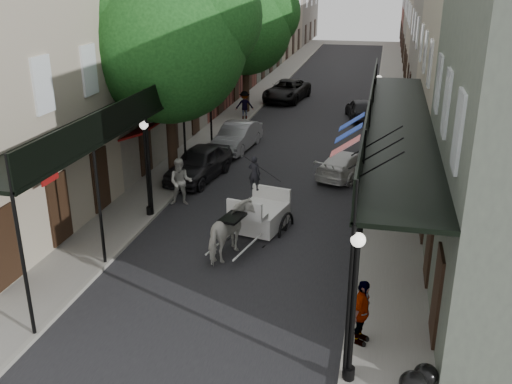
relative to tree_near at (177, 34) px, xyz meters
The scene contains 24 objects.
ground 12.78m from the tree_near, 67.59° to the right, with size 140.00×140.00×0.00m, color gray.
road 12.50m from the tree_near, 66.86° to the left, with size 8.00×90.00×0.01m, color black.
sidewalk_left 11.77m from the tree_near, 94.67° to the left, with size 2.20×90.00×0.12m, color gray.
sidewalk_right 14.91m from the tree_near, 46.88° to the left, with size 2.20×90.00×0.12m, color gray.
building_row_left 20.34m from the tree_near, 102.52° to the left, with size 5.00×80.00×10.50m, color #9E937F.
building_row_right 23.63m from the tree_near, 57.15° to the left, with size 5.00×80.00×10.50m, color gray.
gallery_left 4.06m from the tree_near, 100.49° to the right, with size 2.20×18.05×4.88m.
gallery_right 9.84m from the tree_near, 19.59° to the right, with size 2.20×18.05×4.88m.
tree_near is the anchor object (origin of this frame).
tree_far 14.02m from the tree_near, 90.19° to the left, with size 6.45×6.00×8.61m.
lamppost_right_near 15.39m from the tree_near, 55.73° to the right, with size 0.32×0.32×3.71m.
lamppost_left 6.10m from the tree_near, 88.66° to the right, with size 0.32×0.32×3.71m.
lamppost_right_far 12.24m from the tree_near, 43.31° to the left, with size 0.32×0.32×3.71m.
horse 9.59m from the tree_near, 58.80° to the right, with size 0.98×2.14×1.81m, color beige.
carriage 8.06m from the tree_near, 40.18° to the right, with size 2.18×2.92×3.03m.
pedestrian_walking 6.19m from the tree_near, 72.29° to the right, with size 0.95×0.74×1.96m, color #ACABA2.
pedestrian_sidewalk_left 12.95m from the tree_near, 90.01° to the left, with size 1.15×0.66×1.77m, color gray.
pedestrian_sidewalk_right 14.72m from the tree_near, 51.64° to the right, with size 1.02×0.43×1.75m, color gray.
car_left_near 5.78m from the tree_near, 37.36° to the left, with size 1.79×4.46×1.52m, color black.
car_left_mid 7.97m from the tree_near, 78.07° to the left, with size 1.51×4.33×1.43m, color gray.
car_left_far 19.32m from the tree_near, 85.03° to the left, with size 2.49×5.39×1.50m, color black.
car_right_near 9.60m from the tree_near, 17.52° to the left, with size 1.65×4.07×1.18m, color silver.
car_right_far 16.50m from the tree_near, 62.03° to the left, with size 1.62×4.03×1.37m, color black.
trash_bags 16.83m from the tree_near, 51.12° to the right, with size 0.90×1.05×0.54m.
Camera 1 is at (4.37, -12.95, 8.88)m, focal length 40.00 mm.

